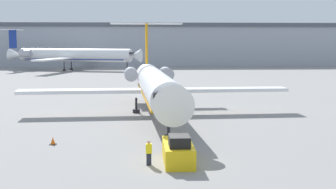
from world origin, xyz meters
name	(u,v)px	position (x,y,z in m)	size (l,w,h in m)	color
ground_plane	(178,165)	(0.00, 0.00, 0.00)	(600.00, 600.00, 0.00)	gray
terminal_building	(149,44)	(0.00, 120.00, 6.65)	(180.00, 16.80, 13.25)	#9EA3AD
airplane_main	(155,84)	(-0.86, 21.06, 3.27)	(29.42, 33.13, 10.36)	white
pushback_tug	(178,151)	(0.05, 0.58, 0.75)	(1.88, 4.84, 1.99)	yellow
worker_near_tug	(149,152)	(-1.88, -0.05, 0.84)	(0.40, 0.24, 1.63)	#232838
traffic_cone_left	(53,141)	(-9.16, 6.35, 0.28)	(0.52, 0.52, 0.60)	black
airplane_parked_far_left	(71,55)	(-20.89, 96.10, 4.07)	(37.35, 35.06, 10.91)	white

